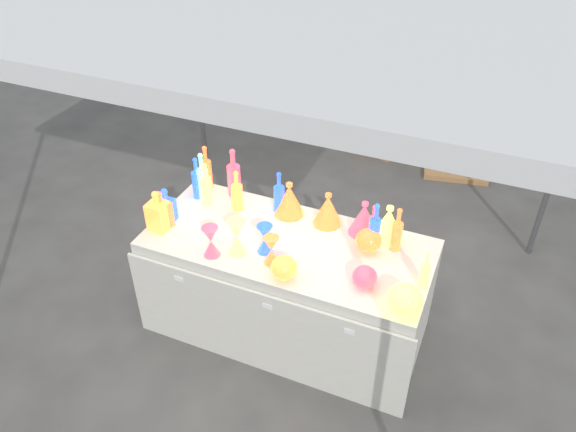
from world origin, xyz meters
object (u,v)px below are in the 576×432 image
at_px(decanter_0, 157,210).
at_px(lampshade_0, 289,199).
at_px(display_table, 287,287).
at_px(hourglass_0, 271,250).
at_px(cardboard_box_closed, 379,129).
at_px(globe_0, 284,269).

bearing_deg(decanter_0, lampshade_0, 35.59).
xyz_separation_m(display_table, decanter_0, (-0.81, -0.19, 0.52)).
height_order(display_table, hourglass_0, hourglass_0).
xyz_separation_m(display_table, hourglass_0, (-0.01, -0.21, 0.47)).
relative_size(hourglass_0, lampshade_0, 0.79).
height_order(hourglass_0, lampshade_0, lampshade_0).
distance_m(cardboard_box_closed, decanter_0, 3.09).
relative_size(display_table, cardboard_box_closed, 3.24).
relative_size(display_table, decanter_0, 6.47).
distance_m(cardboard_box_closed, globe_0, 3.11).
bearing_deg(hourglass_0, cardboard_box_closed, 91.98).
bearing_deg(lampshade_0, decanter_0, -130.87).
bearing_deg(decanter_0, hourglass_0, -0.18).
height_order(display_table, cardboard_box_closed, display_table).
height_order(decanter_0, globe_0, decanter_0).
height_order(globe_0, lampshade_0, lampshade_0).
xyz_separation_m(cardboard_box_closed, lampshade_0, (0.01, -2.45, 0.66)).
distance_m(display_table, cardboard_box_closed, 2.75).
height_order(cardboard_box_closed, globe_0, globe_0).
bearing_deg(lampshade_0, cardboard_box_closed, 105.19).
height_order(display_table, lampshade_0, lampshade_0).
distance_m(decanter_0, lampshade_0, 0.85).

